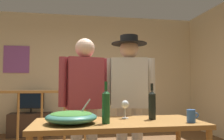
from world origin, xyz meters
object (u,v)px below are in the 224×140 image
object	(u,v)px
wine_bottle_green	(106,106)
person_standing_left	(85,96)
stair_railing	(31,110)
person_standing_right	(129,91)
mug_blue	(191,116)
serving_table	(118,131)
salad_bowl	(71,117)
wine_glass	(125,105)
flat_screen_tv	(31,101)
wine_bottle_dark	(152,104)
tv_console	(31,124)
framed_picture	(17,59)

from	to	relation	value
wine_bottle_green	person_standing_left	bearing A→B (deg)	100.48
stair_railing	person_standing_left	distance (m)	2.07
stair_railing	person_standing_right	xyz separation A→B (m)	(1.44, -1.83, 0.39)
mug_blue	person_standing_left	bearing A→B (deg)	136.34
serving_table	person_standing_left	size ratio (longest dim) A/B	0.90
salad_bowl	wine_glass	size ratio (longest dim) A/B	2.47
flat_screen_tv	mug_blue	size ratio (longest dim) A/B	5.05
flat_screen_tv	wine_glass	size ratio (longest dim) A/B	3.20
wine_bottle_green	person_standing_right	xyz separation A→B (m)	(0.39, 0.76, 0.10)
wine_glass	wine_bottle_dark	xyz separation A→B (m)	(0.23, -0.10, 0.01)
wine_bottle_green	mug_blue	xyz separation A→B (m)	(0.73, -0.07, -0.09)
tv_console	wine_glass	bearing A→B (deg)	-65.59
tv_console	wine_bottle_dark	distance (m)	3.64
flat_screen_tv	wine_bottle_green	size ratio (longest dim) A/B	1.58
framed_picture	flat_screen_tv	distance (m)	1.07
wine_bottle_green	stair_railing	bearing A→B (deg)	112.04
stair_railing	person_standing_right	size ratio (longest dim) A/B	1.79
person_standing_right	person_standing_left	bearing A→B (deg)	12.34
framed_picture	flat_screen_tv	world-z (taller)	framed_picture
salad_bowl	mug_blue	distance (m)	1.02
serving_table	person_standing_right	xyz separation A→B (m)	(0.27, 0.65, 0.33)
framed_picture	tv_console	bearing A→B (deg)	-36.49
framed_picture	person_standing_left	bearing A→B (deg)	-63.54
framed_picture	serving_table	size ratio (longest dim) A/B	0.42
tv_console	mug_blue	bearing A→B (deg)	-60.79
serving_table	wine_bottle_dark	distance (m)	0.40
flat_screen_tv	salad_bowl	size ratio (longest dim) A/B	1.29
salad_bowl	wine_glass	distance (m)	0.55
flat_screen_tv	wine_bottle_green	bearing A→B (deg)	-70.43
serving_table	stair_railing	bearing A→B (deg)	115.29
stair_railing	wine_glass	world-z (taller)	stair_railing
framed_picture	serving_table	bearing A→B (deg)	-64.32
tv_console	mug_blue	xyz separation A→B (m)	(1.90, -3.41, 0.59)
serving_table	person_standing_left	distance (m)	0.76
salad_bowl	serving_table	bearing A→B (deg)	7.59
flat_screen_tv	serving_table	bearing A→B (deg)	-67.88
serving_table	wine_bottle_green	size ratio (longest dim) A/B	4.23
stair_railing	wine_bottle_green	distance (m)	2.81
salad_bowl	mug_blue	size ratio (longest dim) A/B	3.90
wine_bottle_dark	framed_picture	bearing A→B (deg)	120.24
stair_railing	mug_blue	bearing A→B (deg)	-56.25
wine_bottle_green	person_standing_right	world-z (taller)	person_standing_right
wine_glass	wine_bottle_green	size ratio (longest dim) A/B	0.49
wine_glass	person_standing_left	world-z (taller)	person_standing_left
tv_console	salad_bowl	world-z (taller)	salad_bowl
person_standing_right	salad_bowl	bearing A→B (deg)	58.71
flat_screen_tv	person_standing_left	size ratio (longest dim) A/B	0.34
tv_console	flat_screen_tv	bearing A→B (deg)	-90.00
stair_railing	mug_blue	size ratio (longest dim) A/B	27.71
wine_bottle_green	serving_table	bearing A→B (deg)	40.31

